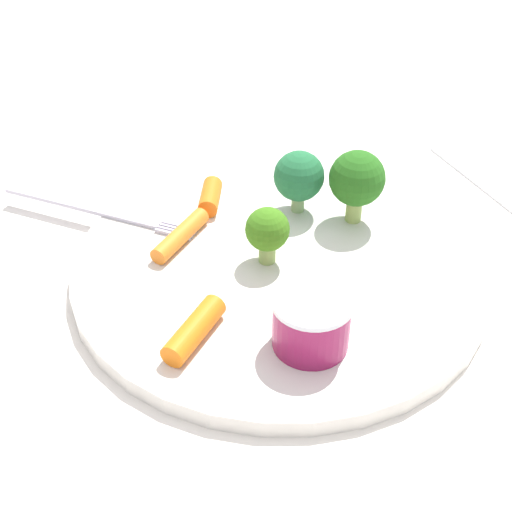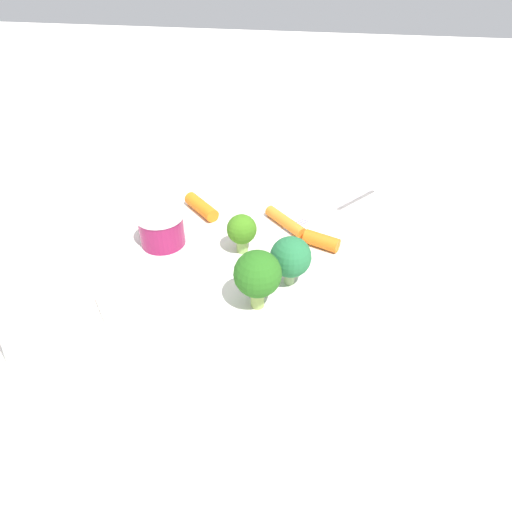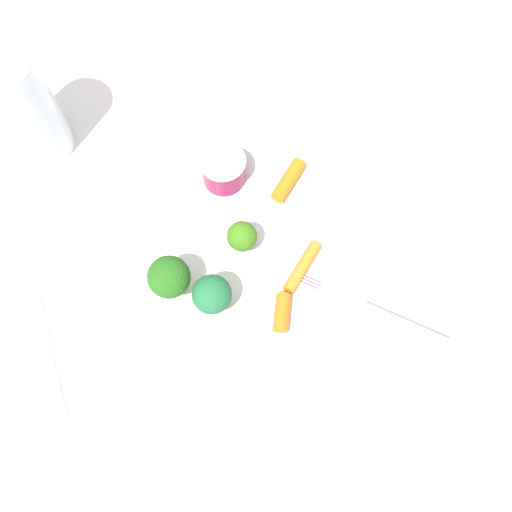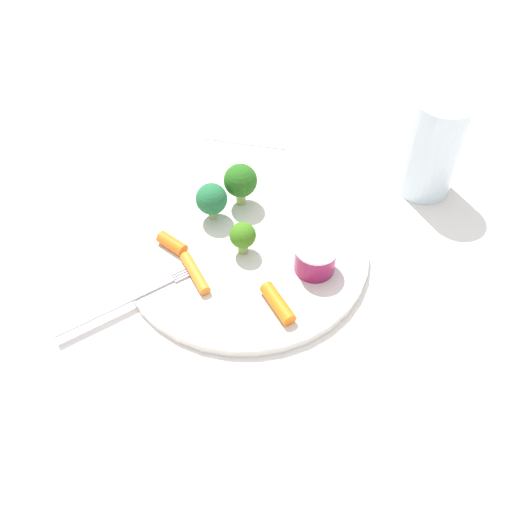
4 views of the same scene
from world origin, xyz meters
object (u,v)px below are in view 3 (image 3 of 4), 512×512
object	(u,v)px
fork	(367,307)
broccoli_floret_1	(212,294)
plate	(234,251)
carrot_stick_2	(282,313)
broccoli_floret_2	(169,277)
carrot_stick_0	(288,180)
carrot_stick_1	(302,267)
drinking_glass	(22,108)
sauce_cup	(224,169)
broccoli_floret_0	(241,234)

from	to	relation	value
fork	broccoli_floret_1	bearing A→B (deg)	164.75
plate	broccoli_floret_1	distance (m)	0.07
plate	carrot_stick_2	distance (m)	0.08
broccoli_floret_2	carrot_stick_0	size ratio (longest dim) A/B	1.10
carrot_stick_0	fork	world-z (taller)	carrot_stick_0
carrot_stick_1	drinking_glass	distance (m)	0.33
drinking_glass	broccoli_floret_2	bearing A→B (deg)	-62.17
broccoli_floret_1	sauce_cup	bearing A→B (deg)	73.27
plate	carrot_stick_0	world-z (taller)	carrot_stick_0
plate	drinking_glass	xyz separation A→B (m)	(-0.18, 0.18, 0.06)
broccoli_floret_1	carrot_stick_0	size ratio (longest dim) A/B	0.95
fork	drinking_glass	world-z (taller)	drinking_glass
broccoli_floret_1	carrot_stick_2	distance (m)	0.07
broccoli_floret_0	carrot_stick_1	bearing A→B (deg)	-38.19
carrot_stick_2	fork	xyz separation A→B (m)	(0.08, -0.01, -0.01)
broccoli_floret_0	carrot_stick_0	world-z (taller)	broccoli_floret_0
broccoli_floret_1	drinking_glass	xyz separation A→B (m)	(-0.15, 0.23, 0.02)
sauce_cup	plate	bearing A→B (deg)	-96.13
sauce_cup	broccoli_floret_2	distance (m)	0.14
carrot_stick_0	broccoli_floret_0	bearing A→B (deg)	-138.49
broccoli_floret_2	drinking_glass	xyz separation A→B (m)	(-0.11, 0.21, 0.02)
broccoli_floret_0	plate	bearing A→B (deg)	-161.55
plate	sauce_cup	size ratio (longest dim) A/B	5.97
carrot_stick_2	drinking_glass	distance (m)	0.33
sauce_cup	carrot_stick_1	bearing A→B (deg)	-66.78
carrot_stick_0	drinking_glass	distance (m)	0.28
broccoli_floret_1	carrot_stick_0	bearing A→B (deg)	46.85
broccoli_floret_2	carrot_stick_2	xyz separation A→B (m)	(0.10, -0.05, -0.03)
sauce_cup	drinking_glass	bearing A→B (deg)	152.13
broccoli_floret_0	broccoli_floret_2	world-z (taller)	broccoli_floret_2
fork	drinking_glass	xyz separation A→B (m)	(-0.29, 0.27, 0.05)
carrot_stick_1	carrot_stick_2	size ratio (longest dim) A/B	1.58
carrot_stick_1	fork	xyz separation A→B (m)	(0.05, -0.05, -0.00)
sauce_cup	carrot_stick_2	size ratio (longest dim) A/B	1.31
broccoli_floret_0	fork	world-z (taller)	broccoli_floret_0
carrot_stick_0	drinking_glass	bearing A→B (deg)	154.07
sauce_cup	drinking_glass	distance (m)	0.21
fork	drinking_glass	bearing A→B (deg)	136.59
carrot_stick_2	drinking_glass	world-z (taller)	drinking_glass
sauce_cup	carrot_stick_1	world-z (taller)	sauce_cup
carrot_stick_2	broccoli_floret_2	bearing A→B (deg)	152.38
carrot_stick_0	carrot_stick_1	size ratio (longest dim) A/B	0.89
sauce_cup	broccoli_floret_1	size ratio (longest dim) A/B	0.98
sauce_cup	drinking_glass	xyz separation A→B (m)	(-0.19, 0.10, 0.03)
fork	carrot_stick_1	bearing A→B (deg)	133.25
carrot_stick_0	carrot_stick_2	size ratio (longest dim) A/B	1.40
carrot_stick_1	fork	distance (m)	0.07
broccoli_floret_1	fork	world-z (taller)	broccoli_floret_1
sauce_cup	carrot_stick_0	distance (m)	0.07
sauce_cup	carrot_stick_0	world-z (taller)	sauce_cup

